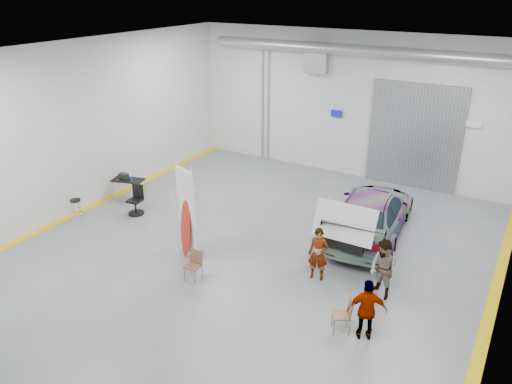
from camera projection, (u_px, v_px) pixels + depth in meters
The scene contains 13 objects.
ground at pixel (250, 252), 15.49m from camera, with size 16.00×16.00×0.00m, color slate.
room_shell at pixel (293, 110), 15.53m from camera, with size 14.02×16.18×6.01m.
sedan_car at pixel (371, 213), 16.32m from camera, with size 2.17×5.33×1.54m, color silver.
person_a at pixel (318, 254), 13.87m from camera, with size 0.57×0.37×1.56m, color #996953.
person_b at pixel (383, 269), 13.05m from camera, with size 0.81×0.62×1.66m, color slate.
person_c at pixel (367, 310), 11.52m from camera, with size 0.91×0.38×1.58m, color #974732.
surfboard_display at pixel (188, 220), 14.81m from camera, with size 0.82×0.42×3.02m.
folding_chair_near at pixel (193, 271), 13.99m from camera, with size 0.44×0.45×0.87m.
folding_chair_far at pixel (341, 321), 11.95m from camera, with size 0.57×0.69×0.90m.
shop_stool at pixel (77, 210), 17.49m from camera, with size 0.38×0.38×0.75m.
work_table at pixel (127, 179), 19.10m from camera, with size 1.33×0.93×0.99m.
office_chair at pixel (136, 201), 17.89m from camera, with size 0.57×0.57×1.07m.
trunk_lid at pixel (346, 219), 14.09m from camera, with size 1.80×1.09×0.04m, color silver.
Camera 1 is at (7.01, -11.53, 7.84)m, focal length 35.00 mm.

